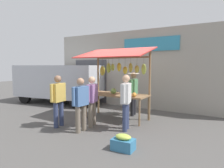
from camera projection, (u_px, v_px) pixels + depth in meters
The scene contains 10 objects.
ground_plane at pixel (116, 119), 7.03m from camera, with size 40.00×40.00×0.00m, color #514F4C.
street_backdrop at pixel (140, 69), 8.77m from camera, with size 9.00×0.30×3.40m.
market_stall at pixel (117, 74), 6.95m from camera, with size 2.50×1.46×2.50m.
vendor_with_sunhat at pixel (133, 90), 7.43m from camera, with size 0.42×0.68×1.61m.
shopper_in_grey_tee at pixel (126, 99), 5.70m from camera, with size 0.34×0.67×1.61m.
shopper_with_ponytail at pixel (58, 98), 6.03m from camera, with size 0.28×0.67×1.57m.
shopper_in_striped_shirt at pixel (81, 101), 5.57m from camera, with size 0.23×0.66×1.52m.
shopper_with_shopping_bag at pixel (92, 98), 6.08m from camera, with size 0.33×0.65×1.53m.
parked_van at pixel (57, 80), 10.03m from camera, with size 4.61×2.44×1.88m.
produce_crate_near at pixel (123, 143), 4.40m from camera, with size 0.50×0.36×0.36m.
Camera 1 is at (-3.45, 5.97, 1.85)m, focal length 32.01 mm.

